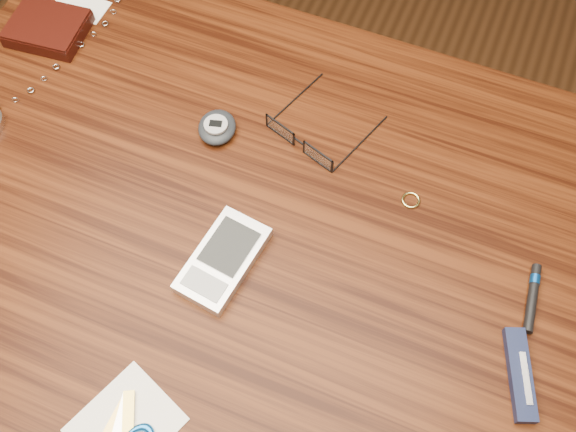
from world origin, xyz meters
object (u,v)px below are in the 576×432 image
object	(u,v)px
eyeglasses	(302,140)
desk	(267,266)
pda_phone	(223,260)
wallet_and_card	(48,27)
pocket_knife	(520,374)
pedometer	(217,127)

from	to	relation	value
eyeglasses	desk	bearing A→B (deg)	-88.17
eyeglasses	pda_phone	xyz separation A→B (m)	(-0.02, -0.19, -0.00)
wallet_and_card	desk	bearing A→B (deg)	-23.24
pocket_knife	pda_phone	bearing A→B (deg)	179.98
pda_phone	pedometer	bearing A→B (deg)	117.42
desk	wallet_and_card	xyz separation A→B (m)	(-0.41, 0.17, 0.11)
pocket_knife	desk	bearing A→B (deg)	170.17
pda_phone	pocket_knife	bearing A→B (deg)	-0.02
pedometer	pocket_knife	xyz separation A→B (m)	(0.43, -0.17, -0.00)
eyeglasses	pedometer	world-z (taller)	eyeglasses
pda_phone	pedometer	world-z (taller)	pedometer
pda_phone	eyeglasses	bearing A→B (deg)	82.81
wallet_and_card	pocket_knife	distance (m)	0.76
wallet_and_card	eyeglasses	bearing A→B (deg)	-5.98
eyeglasses	pda_phone	size ratio (longest dim) A/B	1.15
wallet_and_card	eyeglasses	world-z (taller)	eyeglasses
wallet_and_card	pda_phone	distance (m)	0.44
desk	wallet_and_card	distance (m)	0.46
desk	pedometer	world-z (taller)	pedometer
wallet_and_card	eyeglasses	xyz separation A→B (m)	(0.40, -0.04, 0.00)
desk	eyeglasses	bearing A→B (deg)	91.83
desk	pda_phone	distance (m)	0.13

